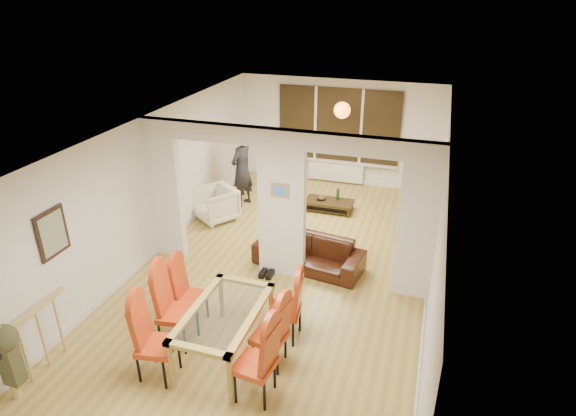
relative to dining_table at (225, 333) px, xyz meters
The scene contains 24 objects.
floor 2.27m from the dining_table, 87.96° to the left, with size 5.00×9.00×0.01m, color #AC9245.
room_walls 2.42m from the dining_table, 87.96° to the left, with size 5.00×9.00×2.60m, color silver, non-canonical shape.
divider_wall 2.42m from the dining_table, 87.96° to the left, with size 5.00×0.18×2.60m, color white.
bay_window_blinds 6.77m from the dining_table, 89.32° to the left, with size 3.00×0.08×1.80m, color black.
radiator 6.64m from the dining_table, 89.31° to the left, with size 1.40×0.08×0.50m, color white.
pendant_light 5.83m from the dining_table, 86.08° to the left, with size 0.36×0.36×0.36m, color orange.
stair_newel 2.38m from the dining_table, 156.02° to the right, with size 0.40×1.20×1.10m, color tan, non-canonical shape.
wall_poster 2.69m from the dining_table, behind, with size 0.04×0.52×0.67m, color gray.
pillar_photo 2.46m from the dining_table, 87.87° to the left, with size 0.30×0.03×0.25m, color #4C8CD8.
dining_table is the anchor object (origin of this frame).
dining_chair_la 0.92m from the dining_table, 137.84° to the right, with size 0.45×0.45×1.13m, color #B03612, non-canonical shape.
dining_chair_lb 0.77m from the dining_table, behind, with size 0.47×0.47×1.17m, color #B03612, non-canonical shape.
dining_chair_lc 0.94m from the dining_table, 146.75° to the left, with size 0.41×0.41×1.03m, color #B03612, non-canonical shape.
dining_chair_ra 0.87m from the dining_table, 40.43° to the right, with size 0.45×0.45×1.14m, color #B03612, non-canonical shape.
dining_chair_rb 0.64m from the dining_table, ahead, with size 0.42×0.42×1.04m, color #B03612, non-canonical shape.
dining_chair_rc 0.91m from the dining_table, 42.98° to the left, with size 0.42×0.42×1.06m, color #B03612, non-canonical shape.
sofa 2.58m from the dining_table, 79.25° to the left, with size 1.94×0.76×0.57m, color black.
armchair 4.24m from the dining_table, 116.91° to the left, with size 0.77×0.79×0.72m, color beige.
person 4.98m from the dining_table, 109.63° to the left, with size 0.42×0.63×1.74m, color black.
television 5.16m from the dining_table, 66.25° to the left, with size 0.13×0.98×0.56m, color black.
coffee_table 4.96m from the dining_table, 86.52° to the left, with size 1.06×0.53×0.24m, color #312310, non-canonical shape.
bottle 5.07m from the dining_table, 84.70° to the left, with size 0.07×0.07×0.28m, color #143F19.
bowl 4.95m from the dining_table, 88.72° to the left, with size 0.21×0.21×0.05m, color #312310.
shoes 2.04m from the dining_table, 93.86° to the left, with size 0.22×0.24×0.09m, color black, non-canonical shape.
Camera 1 is at (2.28, -6.89, 4.66)m, focal length 30.00 mm.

